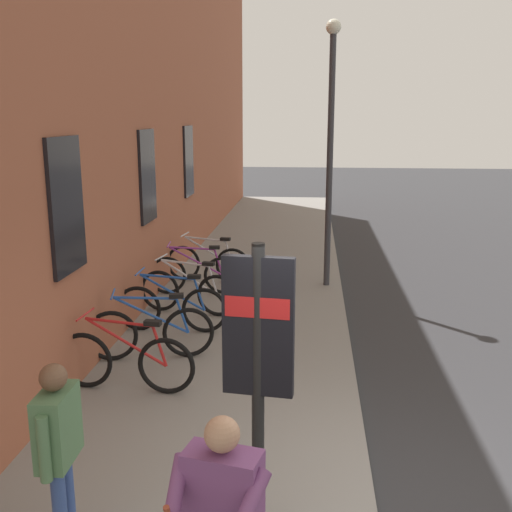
% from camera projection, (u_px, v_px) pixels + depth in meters
% --- Properties ---
extents(ground, '(60.00, 60.00, 0.00)m').
position_uv_depth(ground, '(398.00, 307.00, 11.01)').
color(ground, '#2D2D30').
extents(sidewalk_pavement, '(24.00, 3.50, 0.12)m').
position_uv_depth(sidewalk_pavement, '(259.00, 272.00, 13.19)').
color(sidewalk_pavement, gray).
rests_on(sidewalk_pavement, ground).
extents(station_facade, '(22.00, 0.65, 9.59)m').
position_uv_depth(station_facade, '(171.00, 52.00, 13.25)').
color(station_facade, '#9E563D').
rests_on(station_facade, ground).
extents(bicycle_far_end, '(0.48, 1.77, 0.97)m').
position_uv_depth(bicycle_far_end, '(126.00, 361.00, 7.31)').
color(bicycle_far_end, black).
rests_on(bicycle_far_end, sidewalk_pavement).
extents(bicycle_end_of_row, '(0.56, 1.74, 0.97)m').
position_uv_depth(bicycle_end_of_row, '(151.00, 332.00, 8.28)').
color(bicycle_end_of_row, black).
rests_on(bicycle_end_of_row, sidewalk_pavement).
extents(bicycle_mid_rack, '(0.48, 1.77, 0.97)m').
position_uv_depth(bicycle_mid_rack, '(172.00, 308.00, 9.33)').
color(bicycle_mid_rack, black).
rests_on(bicycle_mid_rack, sidewalk_pavement).
extents(bicycle_under_window, '(0.51, 1.75, 0.97)m').
position_uv_depth(bicycle_under_window, '(189.00, 291.00, 10.18)').
color(bicycle_under_window, black).
rests_on(bicycle_under_window, sidewalk_pavement).
extents(bicycle_by_door, '(0.48, 1.77, 0.97)m').
position_uv_depth(bicycle_by_door, '(195.00, 274.00, 11.32)').
color(bicycle_by_door, black).
rests_on(bicycle_by_door, sidewalk_pavement).
extents(bicycle_beside_lamp, '(0.48, 1.76, 0.97)m').
position_uv_depth(bicycle_beside_lamp, '(208.00, 263.00, 12.15)').
color(bicycle_beside_lamp, black).
rests_on(bicycle_beside_lamp, sidewalk_pavement).
extents(transit_info_sign, '(0.15, 0.56, 2.40)m').
position_uv_depth(transit_info_sign, '(258.00, 346.00, 4.57)').
color(transit_info_sign, black).
rests_on(transit_info_sign, sidewalk_pavement).
extents(pedestrian_by_facade, '(0.59, 0.23, 1.54)m').
position_uv_depth(pedestrian_by_facade, '(58.00, 439.00, 4.50)').
color(pedestrian_by_facade, '#334C8C').
rests_on(pedestrian_by_facade, sidewalk_pavement).
extents(street_lamp, '(0.28, 0.28, 5.02)m').
position_uv_depth(street_lamp, '(331.00, 133.00, 11.32)').
color(street_lamp, '#333338').
rests_on(street_lamp, sidewalk_pavement).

